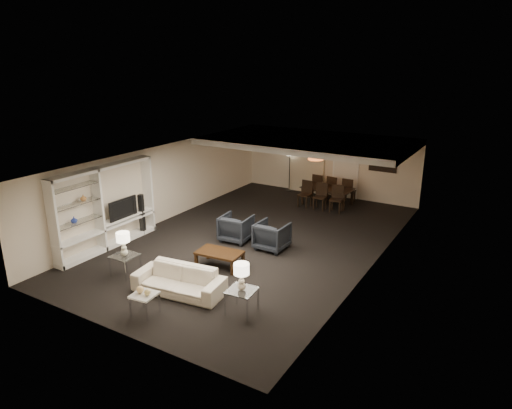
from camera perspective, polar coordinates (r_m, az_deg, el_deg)
The scene contains 35 objects.
floor at distance 13.56m, azimuth 0.00°, elevation -4.43°, with size 11.00×11.00×0.00m, color black.
ceiling at distance 12.82m, azimuth 0.00°, elevation 5.97°, with size 7.00×11.00×0.02m, color silver.
wall_back at distance 17.92m, azimuth 9.09°, elevation 5.10°, with size 7.00×0.02×2.50m, color beige.
wall_front at distance 9.18m, azimuth -18.08°, elevation -8.18°, with size 7.00×0.02×2.50m, color beige.
wall_left at distance 15.16m, azimuth -11.45°, elevation 2.62°, with size 0.02×11.00×2.50m, color beige.
wall_right at distance 11.82m, azimuth 14.74°, elevation -1.98°, with size 0.02×11.00×2.50m, color beige.
ceiling_soffit at distance 15.89m, azimuth 6.55°, elevation 7.81°, with size 7.00×4.00×0.20m, color silver.
curtains at distance 18.20m, azimuth 6.35°, elevation 5.25°, with size 1.50×0.12×2.40m, color beige.
door at distance 17.70m, azimuth 11.12°, elevation 4.16°, with size 0.90×0.05×2.10m, color silver.
painting at distance 17.18m, azimuth 15.61°, elevation 5.13°, with size 0.95×0.04×0.65m, color #142D38.
media_unit at distance 13.32m, azimuth -18.27°, elevation -0.40°, with size 0.38×3.40×2.35m, color white, non-canonical shape.
pendant_light at distance 15.86m, azimuth 7.47°, elevation 5.99°, with size 0.52×0.52×0.24m, color #D8591E.
sofa at distance 10.68m, azimuth -9.61°, elevation -9.33°, with size 2.10×0.82×0.61m, color beige.
coffee_table at distance 11.85m, azimuth -4.57°, elevation -6.81°, with size 1.16×0.67×0.41m, color black, non-canonical shape.
armchair_left at distance 13.39m, azimuth -2.49°, elevation -2.95°, with size 0.84×0.86×0.78m, color black.
armchair_right at distance 12.81m, azimuth 2.01°, elevation -3.92°, with size 0.84×0.86×0.78m, color black.
side_table_left at distance 11.78m, azimuth -15.99°, elevation -7.32°, with size 0.58×0.58×0.54m, color white, non-canonical shape.
side_table_right at distance 9.79m, azimuth -1.79°, elevation -12.00°, with size 0.58×0.58×0.54m, color white, non-canonical shape.
table_lamp_left at distance 11.56m, azimuth -16.23°, elevation -4.76°, with size 0.33×0.33×0.60m, color beige, non-canonical shape.
table_lamp_right at distance 9.52m, azimuth -1.82°, elevation -9.03°, with size 0.33×0.33×0.60m, color #F2E2CC, non-canonical shape.
marble_table at distance 10.01m, azimuth -13.72°, elevation -12.02°, with size 0.48×0.48×0.48m, color silver, non-canonical shape.
gold_gourd_a at distance 9.92m, azimuth -14.28°, elevation -10.26°, with size 0.15×0.15×0.15m, color #EFC37E.
gold_gourd_b at distance 9.80m, azimuth -13.43°, elevation -10.63°, with size 0.13×0.13×0.13m, color #D9BE73.
television at distance 13.65m, azimuth -16.56°, elevation -0.40°, with size 0.13×1.00×0.57m, color black.
vase_blue at distance 12.71m, azimuth -21.80°, elevation -1.79°, with size 0.17×0.17×0.18m, color #223597.
vase_amber at distance 12.77m, azimuth -20.78°, elevation 0.78°, with size 0.17×0.17×0.17m, color #B3753B.
floor_speaker at distance 14.19m, azimuth -14.07°, elevation -1.23°, with size 0.14×0.14×1.26m, color black.
dining_table at distance 16.87m, azimuth 8.86°, elevation 1.03°, with size 1.81×1.01×0.64m, color black.
chair_nl at distance 16.48m, azimuth 6.10°, elevation 1.30°, with size 0.44×0.44×0.94m, color black, non-canonical shape.
chair_nm at distance 16.25m, azimuth 8.01°, elevation 0.98°, with size 0.44×0.44×0.94m, color black, non-canonical shape.
chair_nr at distance 16.04m, azimuth 9.98°, elevation 0.66°, with size 0.44×0.44×0.94m, color black, non-canonical shape.
chair_fl at distance 17.63m, azimuth 7.89°, elevation 2.33°, with size 0.44×0.44×0.94m, color black, non-canonical shape.
chair_fm at distance 17.41m, azimuth 9.70°, elevation 2.04°, with size 0.44×0.44×0.94m, color black, non-canonical shape.
chair_fr at distance 17.22m, azimuth 11.55°, elevation 1.75°, with size 0.44×0.44×0.94m, color black, non-canonical shape.
floor_lamp at distance 18.36m, azimuth 4.21°, elevation 4.26°, with size 0.24×0.24×1.68m, color black, non-canonical shape.
Camera 1 is at (6.43, -10.77, 5.15)m, focal length 32.00 mm.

